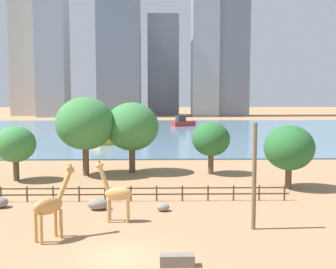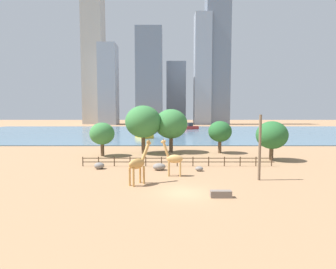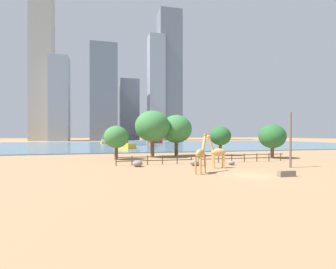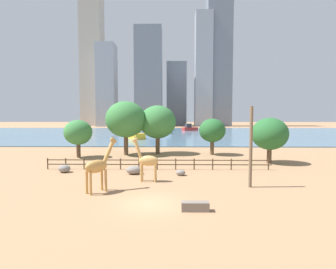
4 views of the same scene
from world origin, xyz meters
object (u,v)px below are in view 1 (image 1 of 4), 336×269
utility_pole (254,176)px  boat_ferry (183,122)px  tree_right_tall (85,124)px  boat_sailboat (99,137)px  tree_right_small (132,127)px  tree_left_large (15,144)px  feeding_trough (177,260)px  boulder_near_fence (0,202)px  giraffe_companion (51,205)px  boat_tug (132,127)px  tree_left_small (289,148)px  boulder_small (163,207)px  boulder_by_pole (98,204)px  boat_barge (97,124)px  tree_center_broad (211,139)px  giraffe_tall (116,193)px

utility_pole → boat_ferry: utility_pole is taller
tree_right_tall → boat_sailboat: bearing=95.2°
tree_right_tall → boat_ferry: 71.93m
tree_right_small → boat_ferry: 69.62m
utility_pole → tree_left_large: 26.42m
feeding_trough → boat_sailboat: boat_sailboat is taller
boulder_near_fence → boat_sailboat: size_ratio=0.16×
boulder_near_fence → tree_left_large: bearing=101.8°
boat_ferry → giraffe_companion: bearing=-127.8°
boulder_near_fence → boat_tug: size_ratio=0.14×
tree_left_small → utility_pole: bearing=-116.7°
boulder_near_fence → tree_right_small: size_ratio=0.16×
boulder_small → utility_pole: bearing=-37.0°
boat_sailboat → tree_right_tall: bearing=-23.0°
boat_sailboat → boulder_by_pole: bearing=-20.3°
boat_tug → tree_left_large: bearing=-111.1°
boulder_small → tree_left_large: (-14.98, 11.74, 3.46)m
boat_ferry → tree_right_small: bearing=-127.5°
tree_left_small → giraffe_companion: bearing=-144.1°
boulder_near_fence → boat_tug: bearing=84.1°
giraffe_companion → boulder_small: size_ratio=4.62×
boat_barge → boulder_small: bearing=-176.2°
boulder_near_fence → tree_center_broad: 23.11m
boulder_near_fence → tree_right_small: 18.11m
tree_left_large → tree_right_small: (11.66, 4.20, 1.48)m
boulder_small → tree_right_tall: (-8.31, 14.49, 5.39)m
giraffe_companion → boat_ferry: boat_ferry is taller
giraffe_tall → boulder_by_pole: size_ratio=2.69×
boat_sailboat → tree_left_large: bearing=-35.2°
giraffe_companion → boat_ferry: (13.25, 90.91, -0.94)m
giraffe_companion → boat_sailboat: giraffe_companion is taller
boulder_by_pole → tree_right_small: 16.22m
tree_right_tall → boat_ferry: (14.66, 70.27, -4.48)m
boulder_small → feeding_trough: 10.32m
feeding_trough → tree_right_tall: 26.90m
boulder_by_pole → boat_tug: bearing=91.3°
boulder_by_pole → tree_right_small: bearing=83.8°
boat_ferry → boat_barge: 23.35m
giraffe_companion → tree_left_large: 19.70m
boat_ferry → boat_tug: size_ratio=0.75×
tree_left_small → boat_ferry: bearing=94.1°
utility_pole → tree_center_broad: size_ratio=1.21×
boulder_by_pole → tree_right_small: size_ratio=0.20×
tree_right_tall → boat_tug: tree_right_tall is taller
utility_pole → boat_sailboat: bearing=109.2°
tree_right_tall → tree_left_small: 21.47m
tree_left_small → boat_barge: bearing=110.9°
boat_tug → boat_ferry: bearing=47.3°
feeding_trough → boat_tug: size_ratio=0.19×
tree_left_large → boat_sailboat: bearing=82.9°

